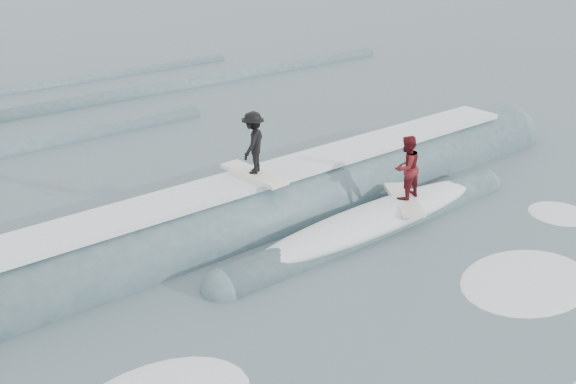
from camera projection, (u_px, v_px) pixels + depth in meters
ground at (404, 298)px, 13.09m from camera, size 160.00×160.00×0.00m
breaking_wave at (275, 219)px, 16.42m from camera, size 23.15×3.98×2.41m
surfer_black at (253, 146)px, 15.52m from camera, size 1.14×2.03×1.63m
surfer_red at (406, 171)px, 16.03m from camera, size 1.54×1.98×1.75m
whitewater at (439, 324)px, 12.29m from camera, size 14.42×6.56×0.10m
far_swells at (71, 110)px, 25.70m from camera, size 35.66×8.65×0.80m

